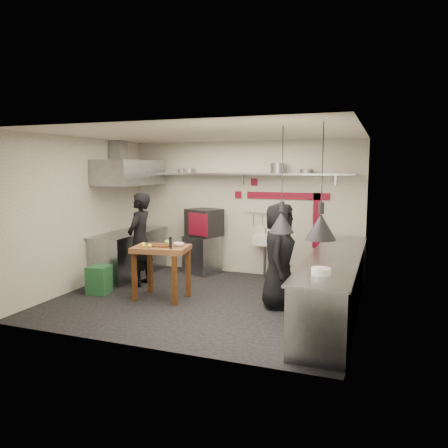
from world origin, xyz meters
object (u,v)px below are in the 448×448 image
(chef_left, at_px, (140,239))
(chef_right, at_px, (279,256))
(oven_stand, at_px, (202,255))
(prep_table, at_px, (162,272))
(combi_oven, at_px, (204,223))
(green_bin, at_px, (99,280))

(chef_left, relative_size, chef_right, 1.05)
(oven_stand, height_order, chef_right, chef_right)
(prep_table, xyz_separation_m, chef_left, (-0.80, 0.64, 0.43))
(oven_stand, bearing_deg, combi_oven, 44.88)
(combi_oven, bearing_deg, prep_table, -67.58)
(oven_stand, distance_m, chef_left, 1.57)
(green_bin, height_order, chef_left, chef_left)
(green_bin, xyz_separation_m, chef_left, (0.41, 0.75, 0.64))
(oven_stand, xyz_separation_m, chef_right, (2.07, -1.68, 0.45))
(combi_oven, relative_size, chef_left, 0.35)
(green_bin, bearing_deg, prep_table, 5.49)
(combi_oven, relative_size, prep_table, 0.68)
(prep_table, height_order, chef_right, chef_right)
(prep_table, xyz_separation_m, chef_right, (1.99, 0.26, 0.39))
(prep_table, bearing_deg, chef_left, 132.72)
(combi_oven, distance_m, prep_table, 2.06)
(chef_left, bearing_deg, oven_stand, 146.50)
(combi_oven, xyz_separation_m, prep_table, (0.03, -1.96, -0.63))
(oven_stand, relative_size, prep_table, 0.87)
(combi_oven, height_order, chef_left, chef_left)
(combi_oven, bearing_deg, chef_right, -18.58)
(oven_stand, distance_m, green_bin, 2.35)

